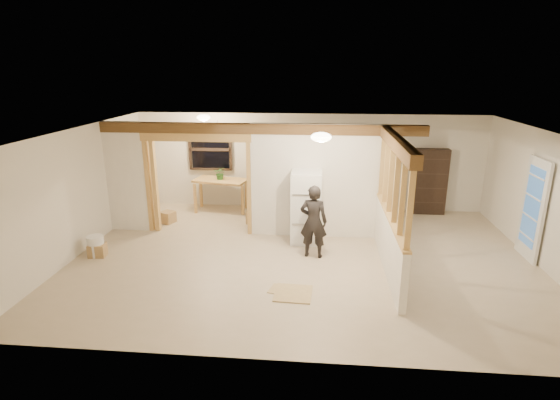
# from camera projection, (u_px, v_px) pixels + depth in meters

# --- Properties ---
(floor) EXTENTS (9.00, 6.50, 0.01)m
(floor) POSITION_uv_depth(u_px,v_px,m) (303.00, 257.00, 8.72)
(floor) COLOR #C0AB8F
(floor) RESTS_ON ground
(ceiling) EXTENTS (9.00, 6.50, 0.01)m
(ceiling) POSITION_uv_depth(u_px,v_px,m) (305.00, 132.00, 7.99)
(ceiling) COLOR white
(wall_back) EXTENTS (9.00, 0.01, 2.50)m
(wall_back) POSITION_uv_depth(u_px,v_px,m) (309.00, 162.00, 11.45)
(wall_back) COLOR silver
(wall_back) RESTS_ON floor
(wall_front) EXTENTS (9.00, 0.01, 2.50)m
(wall_front) POSITION_uv_depth(u_px,v_px,m) (293.00, 273.00, 5.26)
(wall_front) COLOR silver
(wall_front) RESTS_ON floor
(wall_left) EXTENTS (0.01, 6.50, 2.50)m
(wall_left) POSITION_uv_depth(u_px,v_px,m) (79.00, 191.00, 8.74)
(wall_left) COLOR silver
(wall_left) RESTS_ON floor
(wall_right) EXTENTS (0.01, 6.50, 2.50)m
(wall_right) POSITION_uv_depth(u_px,v_px,m) (550.00, 203.00, 7.96)
(wall_right) COLOR silver
(wall_right) RESTS_ON floor
(partition_left_stub) EXTENTS (0.90, 0.12, 2.50)m
(partition_left_stub) POSITION_uv_depth(u_px,v_px,m) (127.00, 177.00, 9.85)
(partition_left_stub) COLOR white
(partition_left_stub) RESTS_ON floor
(partition_center) EXTENTS (2.80, 0.12, 2.50)m
(partition_center) POSITION_uv_depth(u_px,v_px,m) (315.00, 182.00, 9.48)
(partition_center) COLOR white
(partition_center) RESTS_ON floor
(doorway_frame) EXTENTS (2.46, 0.14, 2.20)m
(doorway_frame) POSITION_uv_depth(u_px,v_px,m) (198.00, 185.00, 9.75)
(doorway_frame) COLOR tan
(doorway_frame) RESTS_ON floor
(header_beam_back) EXTENTS (7.00, 0.18, 0.22)m
(header_beam_back) POSITION_uv_depth(u_px,v_px,m) (260.00, 129.00, 9.25)
(header_beam_back) COLOR brown
(header_beam_back) RESTS_ON ceiling
(header_beam_right) EXTENTS (0.18, 3.30, 0.22)m
(header_beam_right) POSITION_uv_depth(u_px,v_px,m) (397.00, 143.00, 7.50)
(header_beam_right) COLOR brown
(header_beam_right) RESTS_ON ceiling
(pony_wall) EXTENTS (0.12, 3.20, 1.00)m
(pony_wall) POSITION_uv_depth(u_px,v_px,m) (389.00, 244.00, 8.05)
(pony_wall) COLOR white
(pony_wall) RESTS_ON floor
(stud_partition) EXTENTS (0.14, 3.20, 1.32)m
(stud_partition) POSITION_uv_depth(u_px,v_px,m) (394.00, 183.00, 7.71)
(stud_partition) COLOR tan
(stud_partition) RESTS_ON pony_wall
(window_back) EXTENTS (1.12, 0.10, 1.10)m
(window_back) POSITION_uv_depth(u_px,v_px,m) (210.00, 149.00, 11.51)
(window_back) COLOR black
(window_back) RESTS_ON wall_back
(french_door) EXTENTS (0.12, 0.86, 2.00)m
(french_door) POSITION_uv_depth(u_px,v_px,m) (533.00, 209.00, 8.42)
(french_door) COLOR white
(french_door) RESTS_ON floor
(ceiling_dome_main) EXTENTS (0.36, 0.36, 0.16)m
(ceiling_dome_main) POSITION_uv_depth(u_px,v_px,m) (321.00, 137.00, 7.49)
(ceiling_dome_main) COLOR #FFEABF
(ceiling_dome_main) RESTS_ON ceiling
(ceiling_dome_util) EXTENTS (0.32, 0.32, 0.14)m
(ceiling_dome_util) POSITION_uv_depth(u_px,v_px,m) (204.00, 118.00, 10.40)
(ceiling_dome_util) COLOR #FFEABF
(ceiling_dome_util) RESTS_ON ceiling
(hanging_bulb) EXTENTS (0.07, 0.07, 0.07)m
(hanging_bulb) POSITION_uv_depth(u_px,v_px,m) (218.00, 135.00, 9.78)
(hanging_bulb) COLOR #FFD88C
(hanging_bulb) RESTS_ON ceiling
(refrigerator) EXTENTS (0.64, 0.62, 1.55)m
(refrigerator) POSITION_uv_depth(u_px,v_px,m) (306.00, 207.00, 9.28)
(refrigerator) COLOR silver
(refrigerator) RESTS_ON floor
(woman) EXTENTS (0.58, 0.42, 1.47)m
(woman) POSITION_uv_depth(u_px,v_px,m) (314.00, 222.00, 8.53)
(woman) COLOR black
(woman) RESTS_ON floor
(work_table) EXTENTS (1.45, 0.94, 0.85)m
(work_table) POSITION_uv_depth(u_px,v_px,m) (221.00, 195.00, 11.42)
(work_table) COLOR tan
(work_table) RESTS_ON floor
(potted_plant) EXTENTS (0.32, 0.28, 0.34)m
(potted_plant) POSITION_uv_depth(u_px,v_px,m) (220.00, 173.00, 11.25)
(potted_plant) COLOR #2F5224
(potted_plant) RESTS_ON work_table
(shop_vac) EXTENTS (0.58, 0.58, 0.63)m
(shop_vac) POSITION_uv_depth(u_px,v_px,m) (137.00, 206.00, 10.84)
(shop_vac) COLOR maroon
(shop_vac) RESTS_ON floor
(bookshelf) EXTENTS (0.84, 0.28, 1.68)m
(bookshelf) POSITION_uv_depth(u_px,v_px,m) (429.00, 182.00, 11.10)
(bookshelf) COLOR black
(bookshelf) RESTS_ON floor
(bucket) EXTENTS (0.40, 0.40, 0.42)m
(bucket) POSITION_uv_depth(u_px,v_px,m) (96.00, 246.00, 8.72)
(bucket) COLOR silver
(bucket) RESTS_ON floor
(box_util_a) EXTENTS (0.37, 0.32, 0.30)m
(box_util_a) POSITION_uv_depth(u_px,v_px,m) (254.00, 217.00, 10.59)
(box_util_a) COLOR #A78350
(box_util_a) RESTS_ON floor
(box_util_b) EXTENTS (0.39, 0.39, 0.28)m
(box_util_b) POSITION_uv_depth(u_px,v_px,m) (168.00, 217.00, 10.61)
(box_util_b) COLOR #A78350
(box_util_b) RESTS_ON floor
(box_front) EXTENTS (0.35, 0.30, 0.26)m
(box_front) POSITION_uv_depth(u_px,v_px,m) (97.00, 250.00, 8.71)
(box_front) COLOR #A78350
(box_front) RESTS_ON floor
(floor_panel_near) EXTENTS (0.64, 0.64, 0.02)m
(floor_panel_near) POSITION_uv_depth(u_px,v_px,m) (293.00, 293.00, 7.29)
(floor_panel_near) COLOR tan
(floor_panel_near) RESTS_ON floor
(floor_panel_far) EXTENTS (0.50, 0.44, 0.01)m
(floor_panel_far) POSITION_uv_depth(u_px,v_px,m) (282.00, 290.00, 7.40)
(floor_panel_far) COLOR tan
(floor_panel_far) RESTS_ON floor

